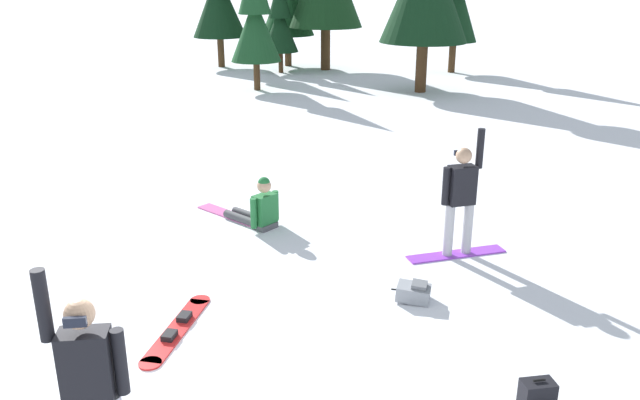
% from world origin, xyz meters
% --- Properties ---
extents(ground_plane, '(800.00, 800.00, 0.00)m').
position_xyz_m(ground_plane, '(0.00, 0.00, 0.00)').
color(ground_plane, white).
extents(snowboarder_foreground, '(1.47, 0.75, 2.08)m').
position_xyz_m(snowboarder_foreground, '(-0.23, -1.30, 1.00)').
color(snowboarder_foreground, '#993FD8').
rests_on(snowboarder_foreground, ground_plane).
extents(snowboarder_midground, '(1.53, 1.03, 1.99)m').
position_xyz_m(snowboarder_midground, '(2.58, 4.27, 0.94)').
color(snowboarder_midground, '#993FD8').
rests_on(snowboarder_midground, ground_plane).
extents(snowboarder_background, '(1.75, 1.20, 0.92)m').
position_xyz_m(snowboarder_background, '(-0.82, 4.74, 0.31)').
color(snowboarder_background, '#4C4C51').
rests_on(snowboarder_background, ground_plane).
extents(loose_snowboard_near_right, '(0.30, 1.77, 0.09)m').
position_xyz_m(loose_snowboard_near_right, '(-0.71, 1.23, 0.02)').
color(loose_snowboard_near_right, red).
rests_on(loose_snowboard_near_right, ground_plane).
extents(backpack_grey, '(0.53, 0.33, 0.28)m').
position_xyz_m(backpack_grey, '(2.06, 2.64, 0.12)').
color(backpack_grey, gray).
rests_on(backpack_grey, ground_plane).
extents(pine_tree_short, '(1.54, 1.54, 4.01)m').
position_xyz_m(pine_tree_short, '(-5.38, 21.91, 2.19)').
color(pine_tree_short, '#472D19').
rests_on(pine_tree_short, ground_plane).
extents(pine_tree_slender, '(1.83, 1.83, 4.76)m').
position_xyz_m(pine_tree_slender, '(-5.04, 17.58, 2.60)').
color(pine_tree_slender, '#472D19').
rests_on(pine_tree_slender, ground_plane).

